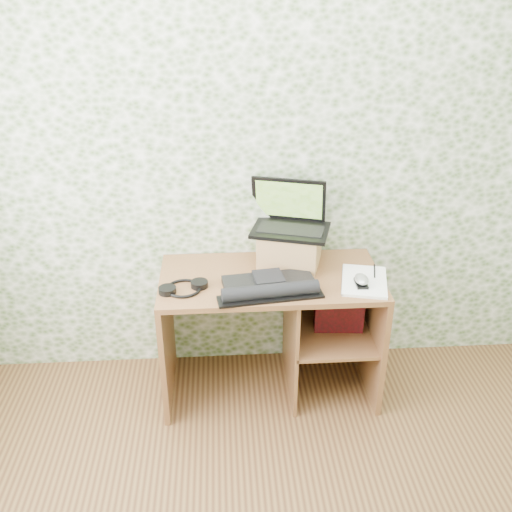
{
  "coord_description": "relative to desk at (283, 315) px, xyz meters",
  "views": [
    {
      "loc": [
        -0.26,
        -1.24,
        2.26
      ],
      "look_at": [
        -0.08,
        1.39,
        0.9
      ],
      "focal_mm": 40.0,
      "sensor_mm": 36.0,
      "label": 1
    }
  ],
  "objects": [
    {
      "name": "laptop",
      "position": [
        0.04,
        0.16,
        0.53
      ],
      "size": [
        0.48,
        0.4,
        0.28
      ],
      "rotation": [
        0.0,
        0.0,
        -0.29
      ],
      "color": "black",
      "rests_on": "riser"
    },
    {
      "name": "desk",
      "position": [
        0.0,
        0.0,
        0.0
      ],
      "size": [
        1.2,
        0.6,
        0.75
      ],
      "color": "brown",
      "rests_on": "floor"
    },
    {
      "name": "red_box",
      "position": [
        0.31,
        -0.03,
        0.07
      ],
      "size": [
        0.28,
        0.11,
        0.33
      ],
      "primitive_type": "cube",
      "rotation": [
        0.0,
        0.0,
        -0.08
      ],
      "color": "maroon",
      "rests_on": "desk"
    },
    {
      "name": "wall_back",
      "position": [
        -0.08,
        0.28,
        0.82
      ],
      "size": [
        3.5,
        0.0,
        3.5
      ],
      "primitive_type": "plane",
      "rotation": [
        1.57,
        0.0,
        0.0
      ],
      "color": "white",
      "rests_on": "ground"
    },
    {
      "name": "keyboard",
      "position": [
        -0.1,
        -0.18,
        0.3
      ],
      "size": [
        0.55,
        0.33,
        0.08
      ],
      "rotation": [
        0.0,
        0.0,
        0.12
      ],
      "color": "black",
      "rests_on": "desk"
    },
    {
      "name": "notepad",
      "position": [
        0.41,
        -0.13,
        0.28
      ],
      "size": [
        0.3,
        0.37,
        0.02
      ],
      "primitive_type": "cube",
      "rotation": [
        0.0,
        0.0,
        -0.23
      ],
      "color": "white",
      "rests_on": "desk"
    },
    {
      "name": "headphones",
      "position": [
        -0.54,
        -0.14,
        0.28
      ],
      "size": [
        0.25,
        0.23,
        0.03
      ],
      "rotation": [
        0.0,
        0.0,
        0.31
      ],
      "color": "black",
      "rests_on": "desk"
    },
    {
      "name": "pen",
      "position": [
        0.49,
        -0.04,
        0.29
      ],
      "size": [
        0.04,
        0.14,
        0.01
      ],
      "primitive_type": "cylinder",
      "rotation": [
        1.57,
        0.0,
        -0.24
      ],
      "color": "black",
      "rests_on": "notepad"
    },
    {
      "name": "riser",
      "position": [
        0.04,
        0.12,
        0.37
      ],
      "size": [
        0.39,
        0.35,
        0.2
      ],
      "primitive_type": "cube",
      "rotation": [
        0.0,
        0.0,
        -0.29
      ],
      "color": "#A8764B",
      "rests_on": "desk"
    },
    {
      "name": "mouse",
      "position": [
        0.38,
        -0.17,
        0.3
      ],
      "size": [
        0.07,
        0.12,
        0.04
      ],
      "primitive_type": "ellipsoid",
      "rotation": [
        0.0,
        0.0,
        -0.02
      ],
      "color": "#B3B3B5",
      "rests_on": "notepad"
    }
  ]
}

